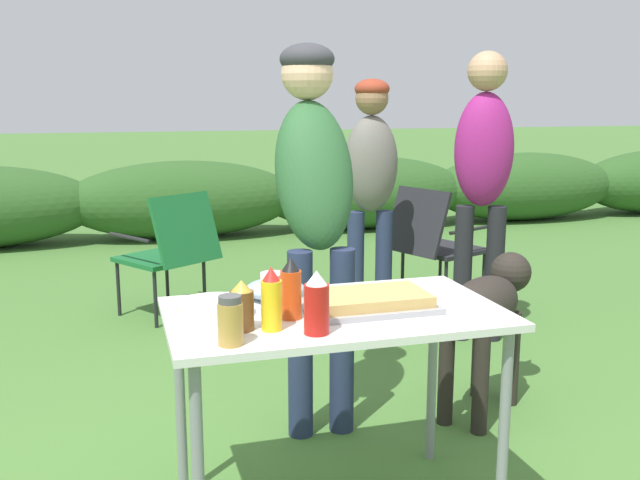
% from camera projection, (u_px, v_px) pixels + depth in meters
% --- Properties ---
extents(shrub_hedge, '(14.40, 0.90, 0.80)m').
position_uv_depth(shrub_hedge, '(183.00, 199.00, 7.35)').
color(shrub_hedge, '#2D5623').
rests_on(shrub_hedge, ground).
extents(folding_table, '(1.10, 0.64, 0.74)m').
position_uv_depth(folding_table, '(334.00, 332.00, 2.36)').
color(folding_table, silver).
rests_on(folding_table, ground).
extents(food_tray, '(0.43, 0.26, 0.06)m').
position_uv_depth(food_tray, '(369.00, 301.00, 2.35)').
color(food_tray, '#9E9EA3').
rests_on(food_tray, folding_table).
extents(plate_stack, '(0.25, 0.25, 0.04)m').
position_uv_depth(plate_stack, '(214.00, 308.00, 2.29)').
color(plate_stack, white).
rests_on(plate_stack, folding_table).
extents(mixing_bowl, '(0.21, 0.21, 0.06)m').
position_uv_depth(mixing_bowl, '(275.00, 289.00, 2.48)').
color(mixing_bowl, '#99B2CC').
rests_on(mixing_bowl, folding_table).
extents(paper_cup_stack, '(0.08, 0.08, 0.14)m').
position_uv_depth(paper_cup_stack, '(273.00, 293.00, 2.29)').
color(paper_cup_stack, white).
rests_on(paper_cup_stack, folding_table).
extents(ketchup_bottle, '(0.08, 0.08, 0.19)m').
position_uv_depth(ketchup_bottle, '(317.00, 304.00, 2.09)').
color(ketchup_bottle, red).
rests_on(ketchup_bottle, folding_table).
extents(beer_bottle, '(0.07, 0.07, 0.15)m').
position_uv_depth(beer_bottle, '(242.00, 306.00, 2.13)').
color(beer_bottle, brown).
rests_on(beer_bottle, folding_table).
extents(mustard_bottle, '(0.06, 0.06, 0.19)m').
position_uv_depth(mustard_bottle, '(271.00, 300.00, 2.12)').
color(mustard_bottle, yellow).
rests_on(mustard_bottle, folding_table).
extents(hot_sauce_bottle, '(0.07, 0.07, 0.20)m').
position_uv_depth(hot_sauce_bottle, '(291.00, 290.00, 2.24)').
color(hot_sauce_bottle, '#CC4214').
rests_on(hot_sauce_bottle, folding_table).
extents(spice_jar, '(0.07, 0.07, 0.14)m').
position_uv_depth(spice_jar, '(230.00, 321.00, 2.00)').
color(spice_jar, '#B2893D').
rests_on(spice_jar, folding_table).
extents(standing_person_in_gray_fleece, '(0.35, 0.48, 1.65)m').
position_uv_depth(standing_person_in_gray_fleece, '(314.00, 186.00, 3.01)').
color(standing_person_in_gray_fleece, '#232D4C').
rests_on(standing_person_in_gray_fleece, ground).
extents(standing_person_in_red_jacket, '(0.40, 0.35, 1.69)m').
position_uv_depth(standing_person_in_red_jacket, '(483.00, 168.00, 4.10)').
color(standing_person_in_red_jacket, black).
rests_on(standing_person_in_red_jacket, ground).
extents(standing_person_in_navy_coat, '(0.36, 0.27, 1.54)m').
position_uv_depth(standing_person_in_navy_coat, '(371.00, 175.00, 4.40)').
color(standing_person_in_navy_coat, '#232D4C').
rests_on(standing_person_in_navy_coat, ground).
extents(dog, '(0.74, 0.61, 0.70)m').
position_uv_depth(dog, '(487.00, 310.00, 3.23)').
color(dog, '#28231E').
rests_on(dog, ground).
extents(camp_chair_green_behind_table, '(0.71, 0.75, 0.83)m').
position_uv_depth(camp_chair_green_behind_table, '(170.00, 248.00, 4.62)').
color(camp_chair_green_behind_table, '#19602D').
rests_on(camp_chair_green_behind_table, ground).
extents(camp_chair_near_hedge, '(0.72, 0.66, 0.83)m').
position_uv_depth(camp_chair_near_hedge, '(433.00, 240.00, 4.90)').
color(camp_chair_near_hedge, '#232328').
rests_on(camp_chair_near_hedge, ground).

